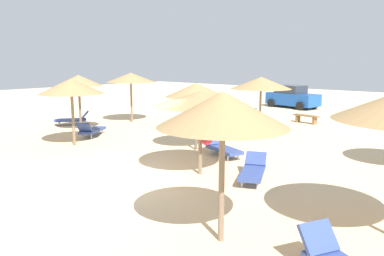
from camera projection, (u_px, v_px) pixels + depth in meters
The scene contains 16 objects.
ground_plane at pixel (127, 180), 11.17m from camera, with size 80.00×80.00×0.00m, color beige.
parasol_1 at pixel (261, 83), 18.96m from camera, with size 3.11×3.11×2.76m.
parasol_3 at pixel (196, 90), 14.65m from camera, with size 2.45×2.45×2.69m.
parasol_4 at pixel (200, 100), 11.37m from camera, with size 2.96×2.96×2.63m.
parasol_5 at pixel (71, 87), 15.41m from camera, with size 2.67×2.67×2.82m.
parasol_7 at pixel (78, 81), 18.60m from camera, with size 2.35×2.35×2.87m.
parasol_8 at pixel (223, 110), 6.96m from camera, with size 2.52×2.52×2.99m.
parasol_9 at pixel (131, 78), 21.57m from camera, with size 2.83×2.83×2.89m.
lounger_1 at pixel (257, 117), 21.61m from camera, with size 1.91×1.54×0.78m.
lounger_3 at pixel (222, 147), 14.03m from camera, with size 1.95×1.25×0.80m.
lounger_4 at pixel (253, 170), 11.16m from camera, with size 1.38×1.99×0.68m.
lounger_5 at pixel (91, 130), 17.63m from camera, with size 1.48×1.92×0.80m.
lounger_7 at pixel (73, 119), 20.92m from camera, with size 1.62×1.88×0.77m.
bench_1 at pixel (215, 113), 23.09m from camera, with size 1.54×0.58×0.49m.
bench_2 at pixel (306, 117), 21.44m from camera, with size 1.54×0.60×0.49m.
parked_car at pixel (292, 97), 28.64m from camera, with size 4.24×2.56×1.72m.
Camera 1 is at (8.53, -6.77, 3.53)m, focal length 34.69 mm.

